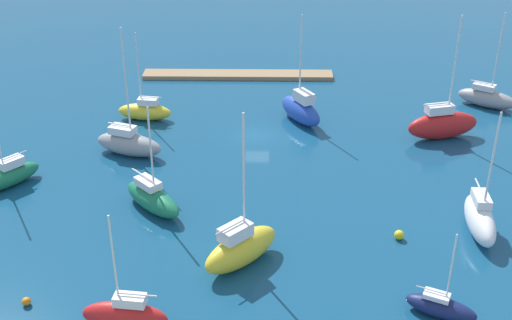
{
  "coord_description": "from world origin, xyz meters",
  "views": [
    {
      "loc": [
        -0.84,
        61.41,
        29.26
      ],
      "look_at": [
        0.0,
        8.41,
        1.5
      ],
      "focal_mm": 46.0,
      "sensor_mm": 36.0,
      "label": 1
    }
  ],
  "objects_px": {
    "sailboat_yellow_far_north": "(145,111)",
    "sailboat_red_lone_north": "(443,124)",
    "sailboat_yellow_inner_mooring": "(241,248)",
    "sailboat_green_west_end": "(9,175)",
    "sailboat_navy_near_pier": "(441,307)",
    "mooring_buoy_orange": "(26,301)",
    "pier_dock": "(238,75)",
    "sailboat_blue_by_breakwater": "(301,109)",
    "sailboat_white_center_basin": "(480,218)",
    "sailboat_gray_east_end": "(128,143)",
    "mooring_buoy_yellow": "(399,235)",
    "sailboat_green_far_south": "(152,198)",
    "sailboat_gray_mid_basin": "(487,97)",
    "sailboat_red_outer_mooring": "(125,315)"
  },
  "relations": [
    {
      "from": "sailboat_red_lone_north",
      "to": "sailboat_gray_mid_basin",
      "type": "relative_size",
      "value": 1.17
    },
    {
      "from": "sailboat_blue_by_breakwater",
      "to": "sailboat_white_center_basin",
      "type": "height_order",
      "value": "sailboat_blue_by_breakwater"
    },
    {
      "from": "sailboat_blue_by_breakwater",
      "to": "sailboat_white_center_basin",
      "type": "bearing_deg",
      "value": -178.3
    },
    {
      "from": "sailboat_gray_east_end",
      "to": "sailboat_yellow_inner_mooring",
      "type": "xyz_separation_m",
      "value": [
        -11.56,
        17.57,
        0.2
      ]
    },
    {
      "from": "sailboat_green_west_end",
      "to": "mooring_buoy_yellow",
      "type": "distance_m",
      "value": 34.25
    },
    {
      "from": "sailboat_yellow_far_north",
      "to": "sailboat_gray_mid_basin",
      "type": "relative_size",
      "value": 0.89
    },
    {
      "from": "sailboat_gray_east_end",
      "to": "sailboat_yellow_far_north",
      "type": "bearing_deg",
      "value": 108.08
    },
    {
      "from": "sailboat_white_center_basin",
      "to": "mooring_buoy_orange",
      "type": "bearing_deg",
      "value": -71.47
    },
    {
      "from": "sailboat_green_west_end",
      "to": "sailboat_red_lone_north",
      "type": "bearing_deg",
      "value": 144.12
    },
    {
      "from": "sailboat_yellow_far_north",
      "to": "sailboat_red_lone_north",
      "type": "xyz_separation_m",
      "value": [
        -31.16,
        4.19,
        0.55
      ]
    },
    {
      "from": "pier_dock",
      "to": "sailboat_gray_east_end",
      "type": "height_order",
      "value": "sailboat_gray_east_end"
    },
    {
      "from": "sailboat_yellow_inner_mooring",
      "to": "sailboat_navy_near_pier",
      "type": "bearing_deg",
      "value": -67.75
    },
    {
      "from": "sailboat_red_lone_north",
      "to": "mooring_buoy_orange",
      "type": "bearing_deg",
      "value": -156.4
    },
    {
      "from": "sailboat_green_far_south",
      "to": "sailboat_gray_mid_basin",
      "type": "height_order",
      "value": "sailboat_gray_mid_basin"
    },
    {
      "from": "sailboat_red_lone_north",
      "to": "sailboat_navy_near_pier",
      "type": "relative_size",
      "value": 1.96
    },
    {
      "from": "sailboat_white_center_basin",
      "to": "sailboat_blue_by_breakwater",
      "type": "bearing_deg",
      "value": -145.45
    },
    {
      "from": "sailboat_gray_mid_basin",
      "to": "mooring_buoy_orange",
      "type": "xyz_separation_m",
      "value": [
        41.17,
        35.02,
        -0.81
      ]
    },
    {
      "from": "sailboat_navy_near_pier",
      "to": "pier_dock",
      "type": "bearing_deg",
      "value": 133.85
    },
    {
      "from": "pier_dock",
      "to": "sailboat_red_lone_north",
      "type": "height_order",
      "value": "sailboat_red_lone_north"
    },
    {
      "from": "sailboat_yellow_far_north",
      "to": "sailboat_red_lone_north",
      "type": "relative_size",
      "value": 0.76
    },
    {
      "from": "sailboat_red_lone_north",
      "to": "sailboat_white_center_basin",
      "type": "xyz_separation_m",
      "value": [
        1.17,
        17.43,
        -0.2
      ]
    },
    {
      "from": "sailboat_yellow_far_north",
      "to": "mooring_buoy_yellow",
      "type": "xyz_separation_m",
      "value": [
        -23.6,
        22.55,
        -0.65
      ]
    },
    {
      "from": "sailboat_navy_near_pier",
      "to": "sailboat_green_far_south",
      "type": "height_order",
      "value": "sailboat_green_far_south"
    },
    {
      "from": "pier_dock",
      "to": "sailboat_red_lone_north",
      "type": "distance_m",
      "value": 27.92
    },
    {
      "from": "sailboat_gray_east_end",
      "to": "mooring_buoy_yellow",
      "type": "height_order",
      "value": "sailboat_gray_east_end"
    },
    {
      "from": "sailboat_gray_east_end",
      "to": "mooring_buoy_orange",
      "type": "bearing_deg",
      "value": -77.67
    },
    {
      "from": "sailboat_red_lone_north",
      "to": "sailboat_white_center_basin",
      "type": "height_order",
      "value": "sailboat_red_lone_north"
    },
    {
      "from": "sailboat_blue_by_breakwater",
      "to": "sailboat_white_center_basin",
      "type": "relative_size",
      "value": 1.1
    },
    {
      "from": "sailboat_gray_mid_basin",
      "to": "mooring_buoy_orange",
      "type": "bearing_deg",
      "value": -106.92
    },
    {
      "from": "sailboat_red_lone_north",
      "to": "mooring_buoy_orange",
      "type": "relative_size",
      "value": 21.19
    },
    {
      "from": "sailboat_yellow_far_north",
      "to": "sailboat_red_outer_mooring",
      "type": "distance_m",
      "value": 33.35
    },
    {
      "from": "sailboat_green_far_south",
      "to": "sailboat_gray_mid_basin",
      "type": "distance_m",
      "value": 41.29
    },
    {
      "from": "mooring_buoy_orange",
      "to": "sailboat_red_lone_north",
      "type": "bearing_deg",
      "value": -142.03
    },
    {
      "from": "sailboat_yellow_far_north",
      "to": "mooring_buoy_orange",
      "type": "distance_m",
      "value": 30.95
    },
    {
      "from": "sailboat_white_center_basin",
      "to": "mooring_buoy_orange",
      "type": "distance_m",
      "value": 34.21
    },
    {
      "from": "sailboat_navy_near_pier",
      "to": "mooring_buoy_orange",
      "type": "xyz_separation_m",
      "value": [
        27.67,
        -0.61,
        -0.44
      ]
    },
    {
      "from": "sailboat_yellow_far_north",
      "to": "sailboat_gray_east_end",
      "type": "xyz_separation_m",
      "value": [
        0.19,
        8.38,
        0.2
      ]
    },
    {
      "from": "sailboat_blue_by_breakwater",
      "to": "sailboat_gray_mid_basin",
      "type": "bearing_deg",
      "value": -107.83
    },
    {
      "from": "sailboat_white_center_basin",
      "to": "mooring_buoy_yellow",
      "type": "relative_size",
      "value": 13.76
    },
    {
      "from": "sailboat_white_center_basin",
      "to": "sailboat_yellow_inner_mooring",
      "type": "height_order",
      "value": "sailboat_yellow_inner_mooring"
    },
    {
      "from": "sailboat_green_far_south",
      "to": "sailboat_navy_near_pier",
      "type": "bearing_deg",
      "value": 14.43
    },
    {
      "from": "pier_dock",
      "to": "sailboat_yellow_inner_mooring",
      "type": "xyz_separation_m",
      "value": [
        -1.81,
        39.4,
        1.19
      ]
    },
    {
      "from": "sailboat_gray_east_end",
      "to": "sailboat_blue_by_breakwater",
      "type": "height_order",
      "value": "sailboat_gray_east_end"
    },
    {
      "from": "sailboat_yellow_inner_mooring",
      "to": "mooring_buoy_yellow",
      "type": "distance_m",
      "value": 12.74
    },
    {
      "from": "sailboat_gray_east_end",
      "to": "sailboat_white_center_basin",
      "type": "height_order",
      "value": "sailboat_gray_east_end"
    },
    {
      "from": "sailboat_yellow_far_north",
      "to": "sailboat_red_lone_north",
      "type": "bearing_deg",
      "value": 179.4
    },
    {
      "from": "sailboat_red_lone_north",
      "to": "sailboat_yellow_inner_mooring",
      "type": "height_order",
      "value": "sailboat_red_lone_north"
    },
    {
      "from": "sailboat_gray_east_end",
      "to": "mooring_buoy_yellow",
      "type": "relative_size",
      "value": 16.53
    },
    {
      "from": "sailboat_green_far_south",
      "to": "sailboat_yellow_inner_mooring",
      "type": "xyz_separation_m",
      "value": [
        -7.65,
        7.46,
        0.32
      ]
    },
    {
      "from": "sailboat_yellow_far_north",
      "to": "mooring_buoy_orange",
      "type": "bearing_deg",
      "value": 91.59
    }
  ]
}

